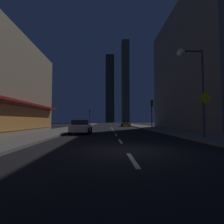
{
  "coord_description": "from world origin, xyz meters",
  "views": [
    {
      "loc": [
        -0.9,
        -7.81,
        1.37
      ],
      "look_at": [
        0.0,
        20.71,
        2.87
      ],
      "focal_mm": 26.41,
      "sensor_mm": 36.0,
      "label": 1
    }
  ],
  "objects_px": {
    "street_lamp_right": "(192,71)",
    "pedestrian_crossing_sign": "(206,111)",
    "fire_hydrant_far_left": "(79,126)",
    "traffic_light_far_left": "(90,114)",
    "car_parked_far": "(126,123)",
    "traffic_light_near_right": "(152,108)",
    "car_parked_near": "(81,127)"
  },
  "relations": [
    {
      "from": "street_lamp_right",
      "to": "pedestrian_crossing_sign",
      "type": "xyz_separation_m",
      "value": [
        0.22,
        -1.27,
        -3.05
      ]
    },
    {
      "from": "street_lamp_right",
      "to": "fire_hydrant_far_left",
      "type": "bearing_deg",
      "value": 122.28
    },
    {
      "from": "traffic_light_far_left",
      "to": "street_lamp_right",
      "type": "distance_m",
      "value": 34.22
    },
    {
      "from": "car_parked_far",
      "to": "fire_hydrant_far_left",
      "type": "height_order",
      "value": "car_parked_far"
    },
    {
      "from": "car_parked_far",
      "to": "traffic_light_near_right",
      "type": "xyz_separation_m",
      "value": [
        1.9,
        -16.15,
        2.45
      ]
    },
    {
      "from": "car_parked_near",
      "to": "street_lamp_right",
      "type": "relative_size",
      "value": 0.64
    },
    {
      "from": "car_parked_near",
      "to": "traffic_light_near_right",
      "type": "height_order",
      "value": "traffic_light_near_right"
    },
    {
      "from": "fire_hydrant_far_left",
      "to": "pedestrian_crossing_sign",
      "type": "relative_size",
      "value": 0.21
    },
    {
      "from": "car_parked_near",
      "to": "pedestrian_crossing_sign",
      "type": "xyz_separation_m",
      "value": [
        9.2,
        -6.98,
        1.28
      ]
    },
    {
      "from": "car_parked_far",
      "to": "traffic_light_near_right",
      "type": "distance_m",
      "value": 16.45
    },
    {
      "from": "car_parked_near",
      "to": "traffic_light_far_left",
      "type": "distance_m",
      "value": 26.85
    },
    {
      "from": "car_parked_near",
      "to": "traffic_light_far_left",
      "type": "bearing_deg",
      "value": 94.07
    },
    {
      "from": "street_lamp_right",
      "to": "car_parked_near",
      "type": "bearing_deg",
      "value": 147.51
    },
    {
      "from": "traffic_light_far_left",
      "to": "street_lamp_right",
      "type": "height_order",
      "value": "street_lamp_right"
    },
    {
      "from": "traffic_light_far_left",
      "to": "pedestrian_crossing_sign",
      "type": "relative_size",
      "value": 1.33
    },
    {
      "from": "car_parked_near",
      "to": "car_parked_far",
      "type": "xyz_separation_m",
      "value": [
        7.2,
        21.72,
        0.0
      ]
    },
    {
      "from": "fire_hydrant_far_left",
      "to": "car_parked_far",
      "type": "bearing_deg",
      "value": 45.23
    },
    {
      "from": "fire_hydrant_far_left",
      "to": "traffic_light_near_right",
      "type": "bearing_deg",
      "value": -29.97
    },
    {
      "from": "traffic_light_near_right",
      "to": "fire_hydrant_far_left",
      "type": "bearing_deg",
      "value": 150.03
    },
    {
      "from": "fire_hydrant_far_left",
      "to": "car_parked_near",
      "type": "bearing_deg",
      "value": -79.27
    },
    {
      "from": "pedestrian_crossing_sign",
      "to": "fire_hydrant_far_left",
      "type": "bearing_deg",
      "value": 121.02
    },
    {
      "from": "traffic_light_near_right",
      "to": "street_lamp_right",
      "type": "bearing_deg",
      "value": -90.61
    },
    {
      "from": "traffic_light_near_right",
      "to": "pedestrian_crossing_sign",
      "type": "bearing_deg",
      "value": -89.54
    },
    {
      "from": "traffic_light_far_left",
      "to": "car_parked_near",
      "type": "bearing_deg",
      "value": -85.93
    },
    {
      "from": "car_parked_near",
      "to": "car_parked_far",
      "type": "bearing_deg",
      "value": 71.66
    },
    {
      "from": "fire_hydrant_far_left",
      "to": "pedestrian_crossing_sign",
      "type": "height_order",
      "value": "pedestrian_crossing_sign"
    },
    {
      "from": "car_parked_near",
      "to": "fire_hydrant_far_left",
      "type": "distance_m",
      "value": 12.36
    },
    {
      "from": "traffic_light_near_right",
      "to": "traffic_light_far_left",
      "type": "height_order",
      "value": "same"
    },
    {
      "from": "fire_hydrant_far_left",
      "to": "street_lamp_right",
      "type": "distance_m",
      "value": 21.62
    },
    {
      "from": "traffic_light_near_right",
      "to": "car_parked_far",
      "type": "bearing_deg",
      "value": 96.71
    },
    {
      "from": "fire_hydrant_far_left",
      "to": "street_lamp_right",
      "type": "bearing_deg",
      "value": -57.72
    },
    {
      "from": "traffic_light_near_right",
      "to": "traffic_light_far_left",
      "type": "relative_size",
      "value": 1.0
    }
  ]
}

